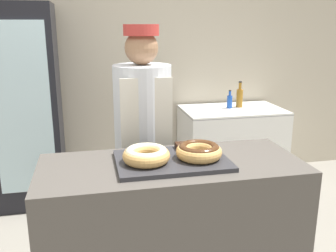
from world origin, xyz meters
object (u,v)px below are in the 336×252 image
object	(u,v)px
serving_tray	(172,161)
donut_chocolate_glaze	(199,151)
brownie_back_left	(148,149)
bottle_amber	(240,97)
chest_freezer	(231,146)
brownie_back_right	(184,146)
beverage_fridge	(27,108)
baker_person	(143,143)
donut_light_glaze	(146,154)
bottle_blue	(230,101)

from	to	relation	value
serving_tray	donut_chocolate_glaze	distance (m)	0.16
brownie_back_left	bottle_amber	xyz separation A→B (m)	(1.26, 1.66, -0.07)
chest_freezer	brownie_back_right	bearing A→B (deg)	-120.68
beverage_fridge	chest_freezer	xyz separation A→B (m)	(2.04, 0.01, -0.52)
baker_person	beverage_fridge	world-z (taller)	beverage_fridge
serving_tray	baker_person	size ratio (longest dim) A/B	0.36
donut_light_glaze	donut_chocolate_glaze	size ratio (longest dim) A/B	1.00
donut_light_glaze	baker_person	xyz separation A→B (m)	(0.08, 0.63, -0.14)
brownie_back_right	beverage_fridge	bearing A→B (deg)	124.27
brownie_back_left	chest_freezer	size ratio (longest dim) A/B	0.09
beverage_fridge	bottle_blue	size ratio (longest dim) A/B	9.75
brownie_back_left	donut_chocolate_glaze	bearing A→B (deg)	-34.58
beverage_fridge	donut_light_glaze	bearing A→B (deg)	-64.63
brownie_back_right	donut_chocolate_glaze	bearing A→B (deg)	-77.47
serving_tray	donut_light_glaze	world-z (taller)	donut_light_glaze
donut_light_glaze	brownie_back_right	world-z (taller)	donut_light_glaze
donut_light_glaze	brownie_back_left	xyz separation A→B (m)	(0.04, 0.17, -0.03)
donut_light_glaze	bottle_blue	xyz separation A→B (m)	(1.18, 1.81, -0.13)
donut_chocolate_glaze	brownie_back_right	bearing A→B (deg)	102.53
baker_person	bottle_blue	bearing A→B (deg)	47.19
serving_tray	beverage_fridge	size ratio (longest dim) A/B	0.32
donut_light_glaze	brownie_back_right	distance (m)	0.30
donut_chocolate_glaze	bottle_amber	bearing A→B (deg)	61.22
chest_freezer	bottle_blue	distance (m)	0.49
donut_light_glaze	brownie_back_left	bearing A→B (deg)	77.47
bottle_amber	donut_light_glaze	bearing A→B (deg)	-125.21
serving_tray	beverage_fridge	distance (m)	2.00
beverage_fridge	chest_freezer	size ratio (longest dim) A/B	1.79
donut_chocolate_glaze	beverage_fridge	world-z (taller)	beverage_fridge
chest_freezer	bottle_blue	world-z (taller)	bottle_blue
beverage_fridge	bottle_blue	distance (m)	2.01
serving_tray	bottle_amber	size ratio (longest dim) A/B	2.17
serving_tray	beverage_fridge	world-z (taller)	beverage_fridge
donut_light_glaze	brownie_back_right	size ratio (longest dim) A/B	2.70
brownie_back_left	serving_tray	bearing A→B (deg)	-54.33
brownie_back_right	bottle_blue	bearing A→B (deg)	60.54
brownie_back_right	baker_person	bearing A→B (deg)	110.69
bottle_blue	bottle_amber	world-z (taller)	bottle_amber
serving_tray	chest_freezer	distance (m)	2.12
baker_person	donut_chocolate_glaze	bearing A→B (deg)	-71.47
bottle_blue	bottle_amber	bearing A→B (deg)	10.59
donut_chocolate_glaze	baker_person	distance (m)	0.68
brownie_back_right	bottle_blue	world-z (taller)	bottle_blue
brownie_back_right	bottle_amber	size ratio (longest dim) A/B	0.33
serving_tray	bottle_amber	world-z (taller)	bottle_amber
donut_light_glaze	baker_person	world-z (taller)	baker_person
donut_light_glaze	serving_tray	bearing A→B (deg)	9.78
chest_freezer	bottle_amber	xyz separation A→B (m)	(0.10, 0.06, 0.52)
brownie_back_left	chest_freezer	distance (m)	2.06
donut_chocolate_glaze	chest_freezer	world-z (taller)	donut_chocolate_glaze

